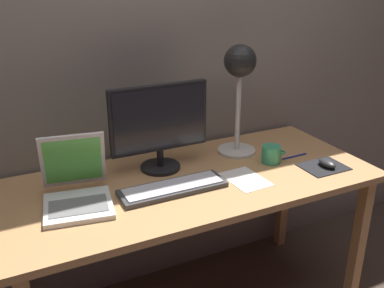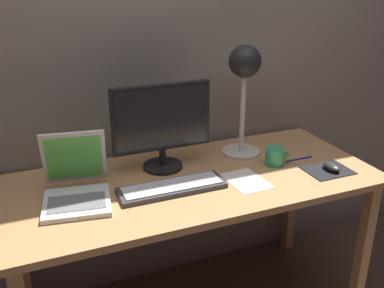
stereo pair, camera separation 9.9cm
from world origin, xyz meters
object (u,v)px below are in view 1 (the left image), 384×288
object	(u,v)px
desk_lamp	(240,75)
pen	(294,156)
coffee_mug	(271,154)
keyboard_main	(173,188)
laptop	(76,184)
monitor	(159,124)
mouse	(327,163)

from	to	relation	value
desk_lamp	pen	xyz separation A→B (m)	(0.22, -0.17, -0.38)
coffee_mug	pen	world-z (taller)	coffee_mug
keyboard_main	laptop	size ratio (longest dim) A/B	1.30
coffee_mug	pen	distance (m)	0.14
laptop	coffee_mug	bearing A→B (deg)	-2.39
monitor	laptop	xyz separation A→B (m)	(-0.40, -0.12, -0.14)
desk_lamp	mouse	bearing A→B (deg)	-50.00
monitor	pen	bearing A→B (deg)	-14.51
monitor	laptop	bearing A→B (deg)	-162.83
laptop	mouse	size ratio (longest dim) A/B	3.54
monitor	keyboard_main	size ratio (longest dim) A/B	1.00
coffee_mug	desk_lamp	bearing A→B (deg)	115.22
monitor	pen	distance (m)	0.68
monitor	coffee_mug	bearing A→B (deg)	-18.23
laptop	coffee_mug	distance (m)	0.89
monitor	mouse	world-z (taller)	monitor
pen	desk_lamp	bearing A→B (deg)	141.33
laptop	mouse	xyz separation A→B (m)	(1.08, -0.19, -0.05)
keyboard_main	mouse	xyz separation A→B (m)	(0.72, -0.10, 0.01)
keyboard_main	laptop	xyz separation A→B (m)	(-0.36, 0.09, 0.06)
pen	coffee_mug	bearing A→B (deg)	179.65
laptop	coffee_mug	size ratio (longest dim) A/B	2.76
desk_lamp	laptop	bearing A→B (deg)	-170.39
coffee_mug	pen	size ratio (longest dim) A/B	0.88
mouse	pen	bearing A→B (deg)	110.89
keyboard_main	coffee_mug	distance (m)	0.53
keyboard_main	laptop	distance (m)	0.38
monitor	mouse	distance (m)	0.78
mouse	monitor	bearing A→B (deg)	155.05
laptop	mouse	bearing A→B (deg)	-10.17
monitor	coffee_mug	world-z (taller)	monitor
coffee_mug	pen	bearing A→B (deg)	-0.35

